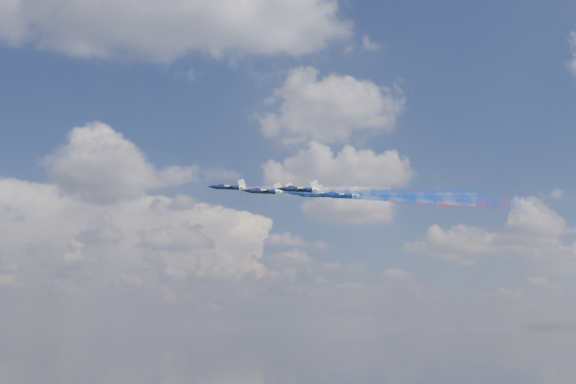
{
  "coord_description": "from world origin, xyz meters",
  "views": [
    {
      "loc": [
        2.57,
        -194.65,
        87.82
      ],
      "look_at": [
        15.02,
        -16.96,
        125.53
      ],
      "focal_mm": 40.0,
      "sensor_mm": 36.0,
      "label": 1
    }
  ],
  "objects": [
    {
      "name": "trail_rear_right",
      "position": [
        56.99,
        -18.83,
        123.44
      ],
      "size": [
        40.92,
        14.03,
        7.6
      ],
      "primitive_type": null,
      "rotation": [
        0.07,
        -0.18,
        1.32
      ],
      "color": "red"
    },
    {
      "name": "trail_rear_left",
      "position": [
        53.15,
        -33.85,
        120.59
      ],
      "size": [
        40.92,
        14.03,
        7.6
      ],
      "primitive_type": null,
      "rotation": [
        0.07,
        -0.18,
        1.32
      ],
      "color": "blue"
    },
    {
      "name": "jet_rear_left",
      "position": [
        28.11,
        -27.9,
        122.47
      ],
      "size": [
        13.96,
        12.46,
        5.68
      ],
      "primitive_type": null,
      "rotation": [
        0.07,
        -0.18,
        1.32
      ],
      "color": "black"
    },
    {
      "name": "jet_lead",
      "position": [
        -2.08,
        -13.59,
        127.37
      ],
      "size": [
        13.96,
        12.46,
        5.68
      ],
      "primitive_type": null,
      "rotation": [
        0.07,
        -0.18,
        1.32
      ],
      "color": "black"
    },
    {
      "name": "jet_inner_left",
      "position": [
        7.86,
        -23.21,
        124.3
      ],
      "size": [
        13.96,
        12.46,
        5.68
      ],
      "primitive_type": null,
      "rotation": [
        0.07,
        -0.18,
        1.32
      ],
      "color": "black"
    },
    {
      "name": "trail_center_third",
      "position": [
        45.0,
        -24.61,
        123.04
      ],
      "size": [
        40.92,
        14.03,
        7.6
      ],
      "primitive_type": null,
      "rotation": [
        0.07,
        -0.18,
        1.32
      ],
      "color": "white"
    },
    {
      "name": "jet_rear_right",
      "position": [
        31.95,
        -12.87,
        125.33
      ],
      "size": [
        13.96,
        12.46,
        5.68
      ],
      "primitive_type": null,
      "rotation": [
        0.07,
        -0.18,
        1.32
      ],
      "color": "black"
    },
    {
      "name": "jet_outer_right",
      "position": [
        24.2,
        -0.18,
        128.27
      ],
      "size": [
        13.96,
        12.46,
        5.68
      ],
      "primitive_type": null,
      "rotation": [
        0.07,
        -0.18,
        1.32
      ],
      "color": "black"
    },
    {
      "name": "trail_outer_left",
      "position": [
        41.65,
        -41.17,
        120.47
      ],
      "size": [
        40.92,
        14.03,
        7.6
      ],
      "primitive_type": null,
      "rotation": [
        0.07,
        -0.18,
        1.32
      ],
      "color": "blue"
    },
    {
      "name": "jet_center_third",
      "position": [
        19.96,
        -18.65,
        124.92
      ],
      "size": [
        13.96,
        12.46,
        5.68
      ],
      "primitive_type": null,
      "rotation": [
        0.07,
        -0.18,
        1.32
      ],
      "color": "black"
    },
    {
      "name": "trail_lead",
      "position": [
        22.96,
        -19.55,
        125.49
      ],
      "size": [
        40.92,
        14.03,
        7.6
      ],
      "primitive_type": null,
      "rotation": [
        0.07,
        -0.18,
        1.32
      ],
      "color": "white"
    },
    {
      "name": "trail_inner_left",
      "position": [
        32.9,
        -29.17,
        122.41
      ],
      "size": [
        40.92,
        14.03,
        7.6
      ],
      "primitive_type": null,
      "rotation": [
        0.07,
        -0.18,
        1.32
      ],
      "color": "blue"
    },
    {
      "name": "jet_inner_right",
      "position": [
        12.19,
        -7.05,
        128.04
      ],
      "size": [
        13.96,
        12.46,
        5.68
      ],
      "primitive_type": null,
      "rotation": [
        0.07,
        -0.18,
        1.32
      ],
      "color": "black"
    },
    {
      "name": "jet_outer_left",
      "position": [
        16.61,
        -35.21,
        122.35
      ],
      "size": [
        13.96,
        12.46,
        5.68
      ],
      "primitive_type": null,
      "rotation": [
        0.07,
        -0.18,
        1.32
      ],
      "color": "black"
    },
    {
      "name": "trail_outer_right",
      "position": [
        49.24,
        -6.13,
        126.38
      ],
      "size": [
        40.92,
        14.03,
        7.6
      ],
      "primitive_type": null,
      "rotation": [
        0.07,
        -0.18,
        1.32
      ],
      "color": "red"
    },
    {
      "name": "trail_inner_right",
      "position": [
        37.23,
        -13.01,
        126.16
      ],
      "size": [
        40.92,
        14.03,
        7.6
      ],
      "primitive_type": null,
      "rotation": [
        0.07,
        -0.18,
        1.32
      ],
      "color": "red"
    }
  ]
}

